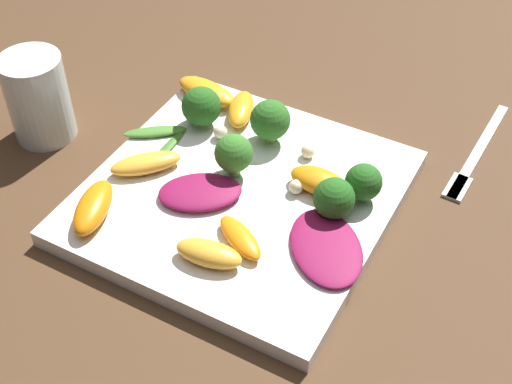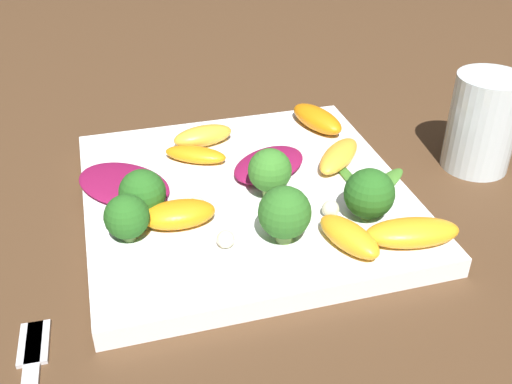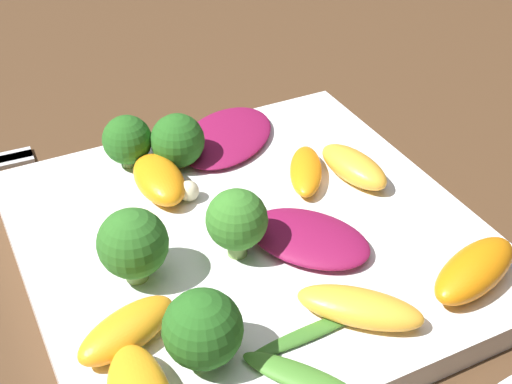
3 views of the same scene
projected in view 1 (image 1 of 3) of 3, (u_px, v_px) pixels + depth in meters
ground_plane at (241, 203)px, 0.74m from camera, size 2.40×2.40×0.00m
plate at (241, 197)px, 0.73m from camera, size 0.30×0.30×0.02m
drinking_glass at (38, 98)px, 0.78m from camera, size 0.07×0.07×0.10m
fork at (473, 159)px, 0.78m from camera, size 0.18×0.02×0.01m
radicchio_leaf_0 at (200, 192)px, 0.71m from camera, size 0.09×0.10×0.01m
radicchio_leaf_1 at (326, 247)px, 0.66m from camera, size 0.12×0.11×0.01m
orange_segment_0 at (207, 92)px, 0.83m from camera, size 0.04×0.08×0.02m
orange_segment_1 at (240, 238)px, 0.67m from camera, size 0.05×0.07×0.02m
orange_segment_2 at (209, 254)px, 0.65m from camera, size 0.04×0.07×0.02m
orange_segment_3 at (319, 181)px, 0.72m from camera, size 0.03×0.06×0.02m
orange_segment_4 at (146, 163)px, 0.74m from camera, size 0.07×0.07×0.02m
orange_segment_5 at (93, 207)px, 0.69m from camera, size 0.08×0.05×0.02m
orange_segment_6 at (241, 109)px, 0.80m from camera, size 0.07×0.05×0.02m
broccoli_floret_0 at (270, 120)px, 0.76m from camera, size 0.04×0.04×0.05m
broccoli_floret_1 at (234, 154)px, 0.72m from camera, size 0.04×0.04×0.05m
broccoli_floret_2 at (334, 199)px, 0.68m from camera, size 0.04×0.04×0.04m
broccoli_floret_3 at (201, 106)px, 0.78m from camera, size 0.04×0.04×0.05m
broccoli_floret_4 at (364, 182)px, 0.70m from camera, size 0.04×0.04×0.04m
arugula_sprig_0 at (164, 151)px, 0.76m from camera, size 0.09×0.01×0.00m
arugula_sprig_1 at (155, 132)px, 0.79m from camera, size 0.06×0.07×0.01m
macadamia_nut_0 at (220, 132)px, 0.78m from camera, size 0.02×0.02×0.02m
macadamia_nut_1 at (308, 151)px, 0.76m from camera, size 0.02×0.02×0.02m
macadamia_nut_2 at (296, 187)px, 0.72m from camera, size 0.02×0.02×0.02m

